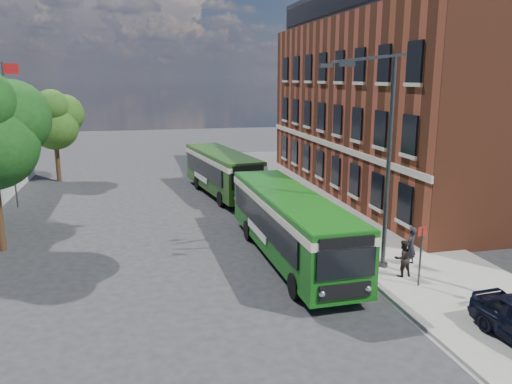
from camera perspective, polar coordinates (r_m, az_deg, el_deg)
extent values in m
plane|color=#262629|center=(22.49, -0.16, -8.11)|extent=(120.00, 120.00, 0.00)
cube|color=gray|center=(31.80, 8.89, -1.78)|extent=(6.00, 48.00, 0.15)
cube|color=beige|center=(30.82, 3.62, -2.26)|extent=(0.12, 48.00, 0.01)
cube|color=brown|center=(37.53, 16.97, 9.23)|extent=(12.00, 26.00, 12.00)
cube|color=beige|center=(35.13, 8.10, 5.50)|extent=(0.12, 26.00, 0.35)
cube|color=black|center=(37.80, 17.72, 20.02)|extent=(10.80, 24.80, 2.20)
cylinder|color=#333537|center=(34.51, -26.30, 5.67)|extent=(0.10, 0.10, 9.00)
cube|color=red|center=(34.23, -26.25, 12.54)|extent=(0.90, 0.02, 0.60)
cylinder|color=#333537|center=(22.40, 14.24, -8.20)|extent=(0.44, 0.44, 0.30)
cylinder|color=#333537|center=(21.26, 14.89, 2.82)|extent=(0.18, 0.18, 9.00)
cube|color=#333537|center=(19.87, 13.21, 14.70)|extent=(2.58, 0.46, 0.37)
cube|color=#333537|center=(20.95, 11.72, 14.66)|extent=(2.58, 0.46, 0.37)
cube|color=#333537|center=(18.91, 10.37, 14.17)|extent=(0.55, 0.22, 0.16)
cube|color=#333537|center=(20.91, 7.95, 14.12)|extent=(0.55, 0.22, 0.16)
cylinder|color=#333537|center=(20.43, 18.26, -7.26)|extent=(0.08, 0.08, 2.50)
cube|color=red|center=(20.09, 18.48, -4.31)|extent=(0.35, 0.04, 0.35)
cube|color=#135A13|center=(22.54, 3.90, -3.32)|extent=(2.82, 11.86, 2.45)
cube|color=#135A13|center=(22.93, 3.86, -6.38)|extent=(2.86, 11.90, 0.14)
cube|color=black|center=(22.42, 0.56, -3.05)|extent=(0.35, 9.99, 1.10)
cube|color=black|center=(23.21, 6.67, -2.58)|extent=(0.35, 9.99, 1.10)
cube|color=beige|center=(22.32, 3.94, -1.29)|extent=(2.88, 11.92, 0.32)
cube|color=#135A13|center=(22.24, 3.95, -0.39)|extent=(2.72, 11.76, 0.12)
cube|color=black|center=(17.27, 10.28, -8.06)|extent=(2.15, 0.14, 1.05)
cube|color=black|center=(17.01, 10.39, -5.71)|extent=(2.00, 0.13, 0.38)
cube|color=black|center=(17.64, 10.16, -11.11)|extent=(1.90, 0.13, 0.55)
sphere|color=silver|center=(17.34, 7.53, -11.45)|extent=(0.26, 0.26, 0.26)
sphere|color=silver|center=(18.02, 12.63, -10.70)|extent=(0.26, 0.26, 0.26)
cube|color=black|center=(27.99, 0.03, 0.41)|extent=(2.00, 0.13, 0.90)
cube|color=white|center=(23.28, 0.07, -4.37)|extent=(0.13, 3.20, 0.45)
cylinder|color=black|center=(18.97, 4.46, -10.65)|extent=(0.31, 1.01, 1.00)
cylinder|color=black|center=(19.81, 10.96, -9.79)|extent=(0.31, 1.01, 1.00)
cylinder|color=black|center=(25.44, -0.89, -4.38)|extent=(0.31, 1.01, 1.00)
cylinder|color=black|center=(26.08, 4.12, -3.98)|extent=(0.31, 1.01, 1.00)
cube|color=#245015|center=(35.08, -3.90, 2.58)|extent=(4.04, 10.38, 2.45)
cube|color=#245015|center=(35.33, -3.87, 0.54)|extent=(4.08, 10.43, 0.14)
cube|color=black|center=(34.97, -6.05, 2.71)|extent=(1.37, 8.23, 1.10)
cube|color=black|center=(35.75, -2.11, 3.00)|extent=(1.37, 8.23, 1.10)
cube|color=#F2E8C7|center=(34.94, -3.92, 3.91)|extent=(4.11, 10.45, 0.32)
cube|color=#245015|center=(34.88, -3.93, 4.49)|extent=(3.92, 10.27, 0.12)
cube|color=black|center=(30.34, -0.88, 1.30)|extent=(2.14, 0.41, 1.05)
cube|color=black|center=(30.19, -0.87, 2.69)|extent=(1.99, 0.39, 0.38)
cube|color=black|center=(30.55, -0.86, -0.54)|extent=(1.89, 0.37, 0.55)
sphere|color=silver|center=(30.28, -2.37, -0.67)|extent=(0.26, 0.26, 0.26)
sphere|color=silver|center=(30.88, 0.59, -0.39)|extent=(0.26, 0.26, 0.26)
cube|color=black|center=(39.84, -6.22, 4.11)|extent=(1.99, 0.39, 0.90)
cube|color=white|center=(35.77, -6.36, 1.71)|extent=(0.54, 3.17, 0.45)
cylinder|color=black|center=(31.96, -4.02, -0.79)|extent=(0.43, 1.03, 1.00)
cylinder|color=black|center=(32.74, -0.13, -0.43)|extent=(0.43, 1.03, 1.00)
cylinder|color=black|center=(37.11, -6.69, 1.09)|extent=(0.43, 1.03, 1.00)
cylinder|color=black|center=(37.79, -3.27, 1.37)|extent=(0.43, 1.03, 1.00)
imported|color=black|center=(22.65, 17.27, -5.91)|extent=(0.73, 0.68, 1.67)
imported|color=black|center=(21.28, 16.42, -7.27)|extent=(0.77, 0.61, 1.54)
sphere|color=#153E12|center=(26.23, -26.22, 7.55)|extent=(3.64, 3.64, 3.64)
cylinder|color=#362213|center=(42.62, -21.71, 3.22)|extent=(0.36, 0.36, 3.09)
sphere|color=#295117|center=(42.28, -22.03, 6.97)|extent=(3.65, 3.65, 3.65)
sphere|color=#295117|center=(42.66, -21.09, 8.32)|extent=(3.09, 3.09, 3.09)
sphere|color=#295117|center=(41.85, -23.05, 7.60)|extent=(2.81, 2.81, 2.81)
sphere|color=#295117|center=(41.47, -22.36, 9.08)|extent=(2.53, 2.53, 2.53)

